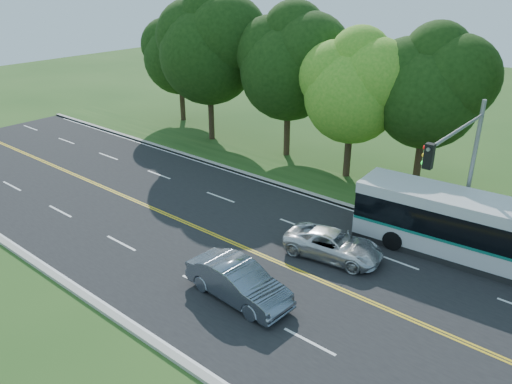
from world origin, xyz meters
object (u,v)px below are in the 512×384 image
Objects in this scene: traffic_signal at (460,162)px; sedan at (238,282)px; suv at (333,245)px; transit_bus at (484,234)px.

sedan is (-5.17, -8.56, -3.88)m from traffic_signal.
traffic_signal is at bearing -58.05° from suv.
traffic_signal is 6.57m from suv.
transit_bus is at bearing 15.53° from traffic_signal.
transit_bus reaches higher than sedan.
suv is (1.24, 5.17, -0.14)m from sedan.
traffic_signal reaches higher than sedan.
traffic_signal is 10.73m from sedan.
transit_bus is 2.55× the size of suv.
traffic_signal is 1.54× the size of suv.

